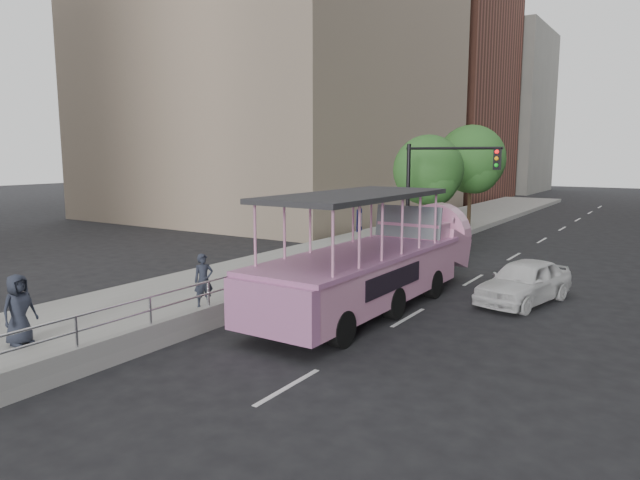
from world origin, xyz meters
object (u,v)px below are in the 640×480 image
(duck_boat, at_px, (378,263))
(car, at_px, (524,281))
(pedestrian_far, at_px, (19,309))
(pedestrian_near, at_px, (204,281))
(street_tree_near, at_px, (429,173))
(traffic_signal, at_px, (434,183))
(parking_sign, at_px, (359,234))
(street_tree_far, at_px, (472,162))

(duck_boat, xyz_separation_m, car, (3.88, 2.69, -0.64))
(pedestrian_far, bearing_deg, pedestrian_near, -19.58)
(pedestrian_near, xyz_separation_m, street_tree_near, (0.79, 15.11, 2.72))
(pedestrian_near, bearing_deg, duck_boat, -13.06)
(car, distance_m, traffic_signal, 7.62)
(parking_sign, distance_m, traffic_signal, 4.83)
(pedestrian_far, xyz_separation_m, street_tree_far, (2.27, 25.89, 3.16))
(pedestrian_near, relative_size, street_tree_near, 0.28)
(duck_boat, relative_size, parking_sign, 4.13)
(pedestrian_far, distance_m, street_tree_near, 20.18)
(car, relative_size, pedestrian_near, 2.61)
(street_tree_near, bearing_deg, parking_sign, -87.74)
(traffic_signal, height_order, street_tree_near, street_tree_near)
(street_tree_far, bearing_deg, street_tree_near, -91.91)
(duck_boat, distance_m, traffic_signal, 7.98)
(pedestrian_far, xyz_separation_m, street_tree_near, (2.07, 19.89, 2.67))
(duck_boat, height_order, car, duck_boat)
(pedestrian_far, xyz_separation_m, traffic_signal, (3.67, 16.46, 2.35))
(street_tree_near, height_order, street_tree_far, street_tree_far)
(street_tree_near, xyz_separation_m, street_tree_far, (0.20, 6.00, 0.49))
(duck_boat, xyz_separation_m, pedestrian_far, (-4.91, -8.87, -0.20))
(parking_sign, bearing_deg, pedestrian_far, -101.04)
(car, distance_m, pedestrian_far, 14.53)
(duck_boat, relative_size, street_tree_far, 1.70)
(parking_sign, bearing_deg, street_tree_near, 92.26)
(street_tree_near, bearing_deg, car, -51.11)
(street_tree_near, relative_size, street_tree_far, 0.89)
(pedestrian_near, relative_size, street_tree_far, 0.25)
(duck_boat, bearing_deg, traffic_signal, 99.27)
(pedestrian_far, xyz_separation_m, parking_sign, (2.38, 12.18, 0.53))
(duck_boat, xyz_separation_m, street_tree_near, (-2.84, 11.02, 2.47))
(pedestrian_near, height_order, traffic_signal, traffic_signal)
(duck_boat, bearing_deg, pedestrian_near, -131.52)
(pedestrian_near, bearing_deg, pedestrian_far, -166.56)
(duck_boat, distance_m, pedestrian_far, 10.14)
(traffic_signal, bearing_deg, parking_sign, -106.81)
(parking_sign, distance_m, street_tree_near, 8.01)
(car, xyz_separation_m, parking_sign, (-6.41, 0.62, 0.97))
(car, bearing_deg, parking_sign, -172.14)
(car, relative_size, parking_sign, 1.56)
(traffic_signal, bearing_deg, car, -43.74)
(car, relative_size, street_tree_far, 0.64)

